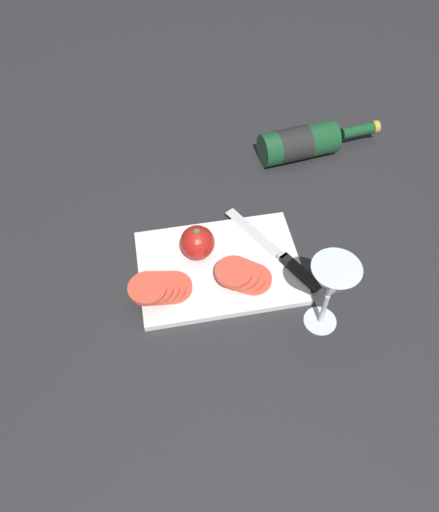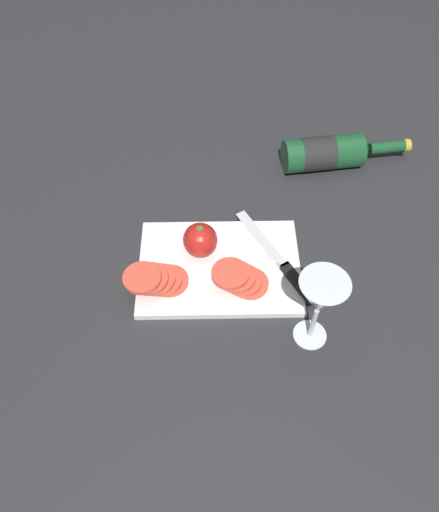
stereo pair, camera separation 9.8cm
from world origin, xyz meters
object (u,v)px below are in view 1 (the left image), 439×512
wine_bottle (302,143)px  tomato_slice_stack_far (161,288)px  knife (289,263)px  wine_glass (332,285)px  whole_tomato (197,243)px  tomato_slice_stack_near (244,275)px

wine_bottle → tomato_slice_stack_far: 0.52m
wine_bottle → knife: size_ratio=1.25×
wine_glass → tomato_slice_stack_far: wine_glass is taller
wine_glass → tomato_slice_stack_far: size_ratio=1.41×
whole_tomato → tomato_slice_stack_far: (0.08, 0.09, -0.01)m
wine_glass → tomato_slice_stack_near: size_ratio=1.54×
wine_bottle → knife: 0.35m
wine_bottle → tomato_slice_stack_near: 0.41m
wine_glass → tomato_slice_stack_far: (0.29, -0.11, -0.09)m
wine_glass → tomato_slice_stack_far: 0.32m
knife → tomato_slice_stack_near: bearing=73.4°
knife → tomato_slice_stack_far: (0.26, 0.02, 0.02)m
tomato_slice_stack_near → whole_tomato: bearing=-47.2°
wine_bottle → knife: wine_bottle is taller
wine_bottle → whole_tomato: 0.40m
tomato_slice_stack_near → tomato_slice_stack_far: 0.16m
wine_bottle → tomato_slice_stack_far: (0.38, 0.35, -0.00)m
knife → tomato_slice_stack_near: (0.10, 0.02, 0.01)m
wine_bottle → tomato_slice_stack_far: wine_bottle is taller
wine_bottle → tomato_slice_stack_near: (0.22, 0.35, -0.01)m
whole_tomato → wine_glass: bearing=136.7°
wine_bottle → tomato_slice_stack_near: wine_bottle is taller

